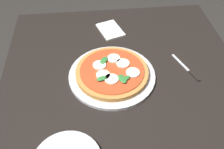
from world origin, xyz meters
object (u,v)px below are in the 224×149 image
at_px(dining_table, 126,115).
at_px(napkin, 110,30).
at_px(pizza, 112,72).
at_px(serving_tray, 112,75).
at_px(knife, 189,71).

bearing_deg(dining_table, napkin, 3.16).
bearing_deg(napkin, pizza, 175.51).
bearing_deg(serving_tray, dining_table, -155.08).
bearing_deg(pizza, dining_table, -155.47).
relative_size(pizza, napkin, 2.05).
distance_m(dining_table, pizza, 0.18).
relative_size(dining_table, napkin, 8.54).
relative_size(dining_table, knife, 7.09).
relative_size(serving_tray, napkin, 2.46).
xyz_separation_m(napkin, knife, (-0.29, -0.27, -0.00)).
xyz_separation_m(dining_table, knife, (0.09, -0.25, 0.12)).
height_order(dining_table, pizza, pizza).
xyz_separation_m(pizza, napkin, (0.28, -0.02, -0.02)).
bearing_deg(dining_table, pizza, 24.53).
bearing_deg(serving_tray, pizza, -31.44).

